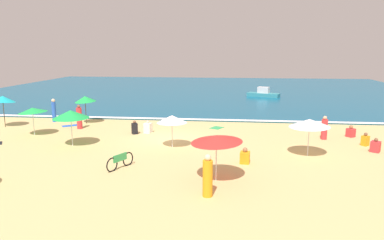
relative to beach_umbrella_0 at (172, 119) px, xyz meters
name	(u,v)px	position (x,y,z in m)	size (l,w,h in m)	color
ground_plane	(168,139)	(-0.60, 1.98, -1.71)	(60.00, 60.00, 0.00)	#D8B775
ocean_water	(203,90)	(-0.60, 29.98, -1.66)	(60.00, 44.00, 0.10)	#0F567A
wave_breaker_foam	(182,119)	(-0.60, 8.28, -1.61)	(57.00, 0.70, 0.01)	white
beach_umbrella_0	(172,119)	(0.00, 0.00, 0.00)	(2.49, 2.49, 1.94)	silver
beach_umbrella_3	(310,123)	(7.67, -0.91, 0.13)	(2.71, 2.70, 2.09)	silver
beach_umbrella_4	(216,139)	(2.85, -5.27, 0.20)	(3.15, 3.14, 2.15)	silver
beach_umbrella_6	(3,99)	(-13.39, 4.18, 0.42)	(2.60, 2.60, 2.43)	#4C3823
beach_umbrella_7	(85,99)	(-7.87, 6.15, 0.23)	(2.30, 2.30, 2.22)	#4C3823
beach_umbrella_8	(33,110)	(-9.82, 1.98, 0.01)	(2.16, 2.15, 1.95)	silver
beach_umbrella_9	(71,114)	(-6.06, -0.34, 0.23)	(2.32, 2.32, 2.20)	silver
parked_bicycle	(120,161)	(-1.89, -4.14, -1.33)	(0.88, 1.65, 0.76)	black
beachgoer_1	(351,132)	(11.38, 3.88, -1.38)	(0.64, 0.64, 0.80)	red
beachgoer_2	(375,146)	(11.64, 0.29, -1.38)	(0.66, 0.66, 0.82)	red
beachgoer_3	(324,129)	(9.45, 3.02, -1.00)	(0.54, 0.54, 1.54)	red
beachgoer_4	(54,111)	(-10.70, 6.55, -0.81)	(0.43, 0.43, 1.86)	blue
beachgoer_6	(208,177)	(2.60, -7.08, -0.90)	(0.45, 0.45, 1.74)	orange
beachgoer_7	(245,157)	(4.20, -2.64, -1.37)	(0.53, 0.53, 0.84)	orange
beachgoer_8	(79,118)	(-7.60, 4.28, -0.89)	(0.53, 0.53, 1.77)	red
beachgoer_9	(135,128)	(-3.14, 3.10, -1.30)	(0.50, 0.50, 0.95)	black
beachgoer_10	(365,140)	(11.55, 1.66, -1.36)	(0.51, 0.51, 0.81)	orange
beachgoer_11	(148,128)	(-2.31, 3.51, -1.34)	(0.57, 0.57, 0.88)	white
beach_towel_0	(72,125)	(-8.65, 5.26, -1.70)	(1.57, 1.39, 0.01)	blue
beach_towel_3	(217,128)	(2.39, 5.66, -1.70)	(1.18, 1.28, 0.01)	green
small_boat_0	(263,94)	(7.19, 23.43, -1.24)	(4.01, 2.61, 1.17)	teal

